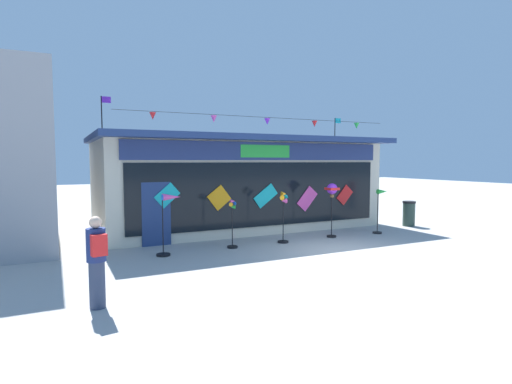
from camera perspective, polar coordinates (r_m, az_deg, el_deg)
ground_plane at (r=12.27m, az=12.22°, el=-8.24°), size 80.00×80.00×0.00m
kite_shop_building at (r=16.76m, az=-2.98°, el=1.43°), size 11.06×6.06×4.94m
wind_spinner_far_left at (r=11.69m, az=-12.12°, el=-2.98°), size 0.73×0.39×1.75m
wind_spinner_left at (r=12.44m, az=-3.31°, el=-4.24°), size 0.33×0.33×1.50m
wind_spinner_center_left at (r=13.19m, az=3.89°, el=-2.61°), size 0.39×0.35×1.68m
wind_spinner_center_right at (r=14.33m, az=10.59°, el=-0.24°), size 0.38×0.38×1.88m
wind_spinner_right at (r=15.61m, az=17.04°, el=-1.62°), size 0.59×0.33×1.63m
person_near_camera at (r=7.95m, az=-21.40°, el=-8.85°), size 0.34×0.47×1.68m
trash_bin at (r=17.77m, az=20.62°, el=-2.82°), size 0.52×0.52×1.02m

